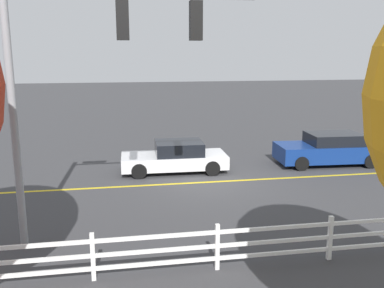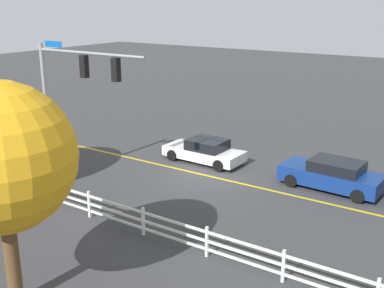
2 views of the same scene
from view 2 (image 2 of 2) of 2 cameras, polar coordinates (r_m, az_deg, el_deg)
The scene contains 7 objects.
ground_plane at distance 24.85m, azimuth 1.54°, elevation -3.74°, with size 120.00×120.00×0.00m, color #38383A.
lane_center_stripe at distance 23.11m, azimuth 9.99°, elevation -5.61°, with size 28.00×0.16×0.01m, color gold.
signal_assembly at distance 22.73m, azimuth -14.25°, elevation 6.48°, with size 6.35×0.38×6.93m.
car_0 at distance 26.67m, azimuth 1.54°, elevation -0.83°, with size 4.58×2.08×1.33m.
car_1 at distance 23.78m, azimuth 16.37°, elevation -3.55°, with size 4.85×2.20×1.47m.
white_rail_fence at distance 17.83m, azimuth -2.20°, elevation -10.28°, with size 26.10×0.10×1.15m.
tree_2 at distance 14.00m, azimuth -21.98°, elevation -1.58°, with size 4.24×4.24×6.74m.
Camera 2 is at (-12.38, 19.70, 8.72)m, focal length 44.67 mm.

